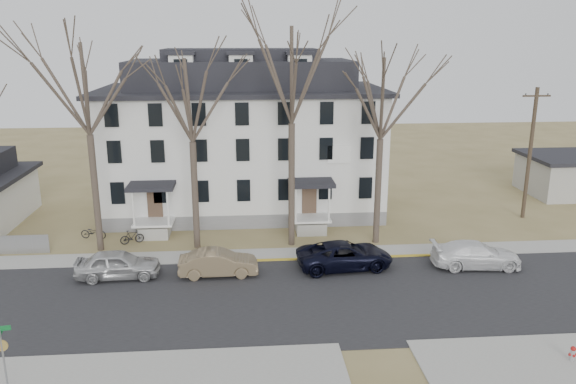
{
  "coord_description": "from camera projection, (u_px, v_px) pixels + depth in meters",
  "views": [
    {
      "loc": [
        -1.89,
        -23.92,
        12.92
      ],
      "look_at": [
        0.71,
        9.0,
        3.72
      ],
      "focal_mm": 35.0,
      "sensor_mm": 36.0,
      "label": 1
    }
  ],
  "objects": [
    {
      "name": "ground",
      "position": [
        288.0,
        319.0,
        26.58
      ],
      "size": [
        120.0,
        120.0,
        0.0
      ],
      "primitive_type": "plane",
      "color": "olive",
      "rests_on": "ground"
    },
    {
      "name": "car_white",
      "position": [
        476.0,
        255.0,
        32.31
      ],
      "size": [
        5.22,
        2.42,
        1.48
      ],
      "primitive_type": "imported",
      "rotation": [
        0.0,
        0.0,
        1.5
      ],
      "color": "white",
      "rests_on": "ground"
    },
    {
      "name": "far_sidewalk",
      "position": [
        278.0,
        255.0,
        34.26
      ],
      "size": [
        120.0,
        2.0,
        0.08
      ],
      "primitive_type": "cube",
      "color": "#A09F97",
      "rests_on": "ground"
    },
    {
      "name": "distant_building",
      "position": [
        576.0,
        174.0,
        47.31
      ],
      "size": [
        8.5,
        6.5,
        3.35
      ],
      "color": "#A09F97",
      "rests_on": "ground"
    },
    {
      "name": "car_tan",
      "position": [
        218.0,
        264.0,
        31.18
      ],
      "size": [
        4.41,
        1.63,
        1.44
      ],
      "primitive_type": "imported",
      "rotation": [
        0.0,
        0.0,
        1.59
      ],
      "color": "#776448",
      "rests_on": "ground"
    },
    {
      "name": "fire_hydrant",
      "position": [
        572.0,
        354.0,
        22.93
      ],
      "size": [
        0.3,
        0.28,
        0.73
      ],
      "color": "#B7B7BA",
      "rests_on": "ground"
    },
    {
      "name": "car_silver",
      "position": [
        118.0,
        265.0,
        30.83
      ],
      "size": [
        4.65,
        2.04,
        1.56
      ],
      "primitive_type": "imported",
      "rotation": [
        0.0,
        0.0,
        1.62
      ],
      "color": "#BBBBBB",
      "rests_on": "ground"
    },
    {
      "name": "car_navy",
      "position": [
        345.0,
        256.0,
        32.16
      ],
      "size": [
        5.7,
        3.06,
        1.52
      ],
      "primitive_type": "imported",
      "rotation": [
        0.0,
        0.0,
        1.67
      ],
      "color": "black",
      "rests_on": "ground"
    },
    {
      "name": "tree_center",
      "position": [
        292.0,
        68.0,
        33.09
      ],
      "size": [
        9.0,
        9.0,
        14.7
      ],
      "color": "#473B31",
      "rests_on": "ground"
    },
    {
      "name": "street_sign",
      "position": [
        2.0,
        350.0,
        20.56
      ],
      "size": [
        0.79,
        0.79,
        2.77
      ],
      "rotation": [
        0.0,
        0.0,
        0.17
      ],
      "color": "gray",
      "rests_on": "ground"
    },
    {
      "name": "boarding_house",
      "position": [
        243.0,
        140.0,
        42.23
      ],
      "size": [
        20.8,
        12.36,
        12.05
      ],
      "color": "slate",
      "rests_on": "ground"
    },
    {
      "name": "tree_mid_right",
      "position": [
        382.0,
        93.0,
        33.91
      ],
      "size": [
        7.8,
        7.8,
        12.74
      ],
      "color": "#473B31",
      "rests_on": "ground"
    },
    {
      "name": "utility_pole_far",
      "position": [
        530.0,
        152.0,
        40.11
      ],
      "size": [
        2.0,
        0.28,
        9.5
      ],
      "color": "#3D3023",
      "rests_on": "ground"
    },
    {
      "name": "tree_far_left",
      "position": [
        85.0,
        82.0,
        32.38
      ],
      "size": [
        8.4,
        8.4,
        13.72
      ],
      "color": "#473B31",
      "rests_on": "ground"
    },
    {
      "name": "bicycle_left",
      "position": [
        93.0,
        233.0,
        36.86
      ],
      "size": [
        1.8,
        0.93,
        0.9
      ],
      "primitive_type": "imported",
      "rotation": [
        0.0,
        0.0,
        1.37
      ],
      "color": "black",
      "rests_on": "ground"
    },
    {
      "name": "main_road",
      "position": [
        285.0,
        300.0,
        28.5
      ],
      "size": [
        120.0,
        10.0,
        0.04
      ],
      "primitive_type": "cube",
      "color": "#27272A",
      "rests_on": "ground"
    },
    {
      "name": "bicycle_right",
      "position": [
        132.0,
        237.0,
        35.99
      ],
      "size": [
        1.57,
        0.93,
        0.91
      ],
      "primitive_type": "imported",
      "rotation": [
        0.0,
        0.0,
        1.93
      ],
      "color": "black",
      "rests_on": "ground"
    },
    {
      "name": "yellow_curb",
      "position": [
        361.0,
        258.0,
        33.78
      ],
      "size": [
        14.0,
        0.25,
        0.06
      ],
      "primitive_type": "cube",
      "color": "gold",
      "rests_on": "ground"
    },
    {
      "name": "tree_mid_left",
      "position": [
        190.0,
        94.0,
        33.03
      ],
      "size": [
        7.8,
        7.8,
        12.74
      ],
      "color": "#473B31",
      "rests_on": "ground"
    }
  ]
}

